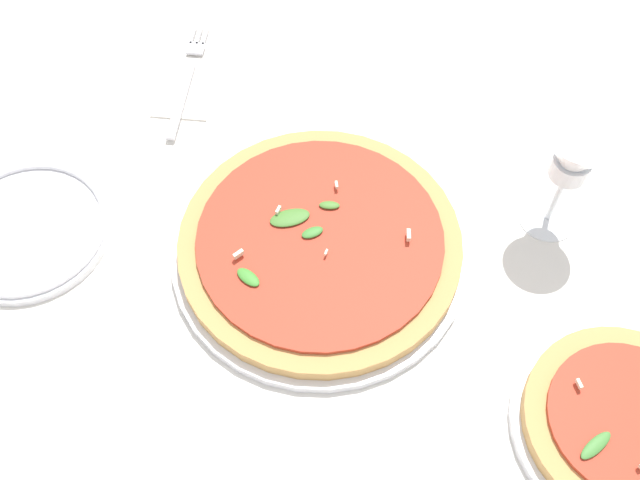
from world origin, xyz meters
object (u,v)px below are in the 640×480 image
(wine_glass, at_px, (573,161))
(side_plate_white, at_px, (27,229))
(pizza_arugula_main, at_px, (320,246))
(fork, at_px, (187,79))
(pizza_personal_side, at_px, (623,424))

(wine_glass, relative_size, side_plate_white, 0.77)
(pizza_arugula_main, distance_m, wine_glass, 0.30)
(wine_glass, distance_m, side_plate_white, 0.64)
(pizza_arugula_main, distance_m, fork, 0.33)
(fork, bearing_deg, side_plate_white, 152.23)
(pizza_arugula_main, distance_m, pizza_personal_side, 0.38)
(wine_glass, height_order, side_plate_white, wine_glass)
(pizza_arugula_main, bearing_deg, fork, 30.52)
(pizza_arugula_main, xyz_separation_m, wine_glass, (0.04, -0.28, 0.10))
(pizza_arugula_main, height_order, fork, pizza_arugula_main)
(wine_glass, bearing_deg, pizza_personal_side, -176.34)
(fork, distance_m, side_plate_white, 0.30)
(wine_glass, bearing_deg, side_plate_white, 88.86)
(pizza_personal_side, relative_size, fork, 1.04)
(pizza_personal_side, relative_size, wine_glass, 1.45)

